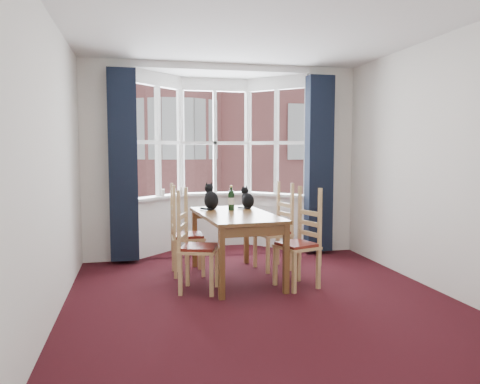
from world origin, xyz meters
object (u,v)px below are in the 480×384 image
object	(u,v)px
cat_right	(247,200)
wine_bottle	(231,199)
candle_short	(174,192)
chair_right_near	(303,245)
cat_left	(211,199)
candle_tall	(163,193)
dining_table	(236,221)
chair_left_near	(191,249)
candle_extra	(181,191)
chair_right_far	(279,233)
chair_left_far	(180,237)

from	to	relation	value
cat_right	wine_bottle	bearing A→B (deg)	-151.66
wine_bottle	candle_short	distance (m)	1.50
chair_right_near	cat_left	xyz separation A→B (m)	(-0.92, 0.90, 0.46)
wine_bottle	candle_tall	world-z (taller)	wine_bottle
dining_table	chair_left_near	xyz separation A→B (m)	(-0.59, -0.37, -0.24)
cat_right	cat_left	bearing A→B (deg)	178.61
chair_left_near	cat_left	distance (m)	1.01
dining_table	candle_tall	size ratio (longest dim) A/B	15.14
wine_bottle	candle_extra	distance (m)	1.48
chair_right_far	wine_bottle	distance (m)	0.81
cat_left	candle_extra	xyz separation A→B (m)	(-0.26, 1.25, -0.00)
chair_left_far	chair_right_far	bearing A→B (deg)	0.97
chair_left_near	candle_tall	bearing A→B (deg)	95.31
chair_right_far	candle_short	bearing A→B (deg)	134.29
chair_left_near	wine_bottle	xyz separation A→B (m)	(0.59, 0.68, 0.47)
chair_right_near	cat_right	distance (m)	1.09
dining_table	candle_tall	world-z (taller)	candle_tall
candle_tall	candle_extra	distance (m)	0.29
chair_right_near	candle_extra	distance (m)	2.50
dining_table	chair_left_far	bearing A→B (deg)	150.56
chair_left_near	chair_left_far	size ratio (longest dim) A/B	1.00
candle_short	candle_tall	bearing A→B (deg)	-170.09
cat_left	candle_short	bearing A→B (deg)	106.96
chair_right_far	candle_extra	bearing A→B (deg)	131.23
dining_table	chair_right_far	size ratio (longest dim) A/B	1.73
chair_left_near	cat_left	xyz separation A→B (m)	(0.36, 0.82, 0.46)
chair_left_far	cat_left	bearing A→B (deg)	12.82
cat_left	cat_right	xyz separation A→B (m)	(0.48, -0.01, -0.02)
candle_short	chair_left_near	bearing A→B (deg)	-89.55
dining_table	chair_left_near	world-z (taller)	chair_left_near
chair_right_far	wine_bottle	bearing A→B (deg)	-173.72
candle_tall	candle_extra	xyz separation A→B (m)	(0.28, 0.05, 0.01)
candle_tall	candle_short	world-z (taller)	candle_short
chair_right_far	dining_table	bearing A→B (deg)	-150.37
chair_left_near	chair_right_near	world-z (taller)	same
candle_extra	chair_left_near	bearing A→B (deg)	-92.64
chair_right_far	cat_left	xyz separation A→B (m)	(-0.89, 0.07, 0.46)
dining_table	cat_left	distance (m)	0.55
cat_right	wine_bottle	distance (m)	0.28
candle_tall	dining_table	bearing A→B (deg)	-64.85
candle_short	candle_extra	world-z (taller)	candle_extra
chair_left_far	wine_bottle	size ratio (longest dim) A/B	2.94
cat_right	chair_right_far	bearing A→B (deg)	-8.03
chair_left_near	chair_left_far	xyz separation A→B (m)	(-0.05, 0.73, 0.00)
wine_bottle	chair_right_far	bearing A→B (deg)	6.28
candle_extra	chair_right_far	bearing A→B (deg)	-48.77
dining_table	candle_tall	distance (m)	1.83
chair_left_far	chair_right_near	bearing A→B (deg)	-31.48
candle_short	cat_left	bearing A→B (deg)	-73.04
chair_left_far	candle_tall	bearing A→B (deg)	96.27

